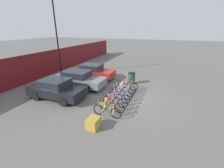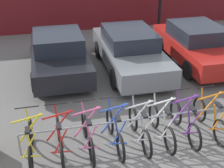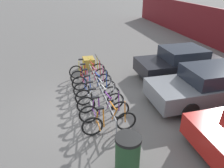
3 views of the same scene
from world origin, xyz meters
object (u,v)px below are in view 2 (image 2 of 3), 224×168
at_px(bicycle_red, 60,140).
at_px(bicycle_white, 161,126).
at_px(bicycle_orange, 210,119).
at_px(bicycle_blue, 115,132).
at_px(bicycle_purple, 185,122).
at_px(bike_rack, 124,123).
at_px(car_red, 196,44).
at_px(car_black, 59,54).
at_px(bicycle_pink, 88,136).
at_px(bicycle_yellow, 31,144).
at_px(car_grey, 130,50).
at_px(bicycle_silver, 140,129).

distance_m(bicycle_red, bicycle_white, 2.38).
distance_m(bicycle_red, bicycle_orange, 3.63).
distance_m(bicycle_blue, bicycle_purple, 1.72).
height_order(bike_rack, car_red, car_red).
relative_size(car_black, car_red, 0.94).
bearing_deg(bike_rack, car_red, 46.19).
height_order(bicycle_pink, bicycle_blue, same).
distance_m(bicycle_yellow, bicycle_pink, 1.25).
distance_m(bicycle_purple, car_black, 5.03).
bearing_deg(bicycle_red, bike_rack, 5.82).
relative_size(bicycle_orange, car_grey, 0.37).
distance_m(bicycle_blue, bicycle_silver, 0.59).
distance_m(bike_rack, car_black, 4.29).
height_order(bicycle_pink, car_black, car_black).
relative_size(bicycle_pink, bicycle_blue, 1.00).
xyz_separation_m(bicycle_white, bicycle_orange, (1.25, 0.00, 0.00)).
relative_size(bicycle_silver, car_grey, 0.37).
height_order(bike_rack, bicycle_purple, bicycle_purple).
bearing_deg(bicycle_red, bicycle_purple, 0.15).
distance_m(bike_rack, bicycle_pink, 0.90).
xyz_separation_m(bike_rack, bicycle_pink, (-0.88, -0.15, -0.12)).
distance_m(car_black, car_grey, 2.42).
height_order(bike_rack, bicycle_pink, bicycle_pink).
height_order(bicycle_red, car_grey, car_grey).
bearing_deg(bicycle_orange, bicycle_blue, 177.66).
bearing_deg(bicycle_blue, bicycle_purple, -3.77).
distance_m(bicycle_red, car_grey, 4.95).
relative_size(bicycle_red, bicycle_silver, 1.00).
distance_m(bicycle_red, car_black, 4.31).
bearing_deg(car_grey, bicycle_blue, -110.36).
distance_m(bicycle_pink, car_black, 4.30).
distance_m(bike_rack, car_red, 5.48).
distance_m(bicycle_white, car_black, 4.75).
bearing_deg(bicycle_blue, bicycle_yellow, 176.23).
distance_m(bicycle_yellow, bicycle_silver, 2.46).
bearing_deg(car_grey, car_black, 175.58).
relative_size(bicycle_purple, bicycle_orange, 1.00).
bearing_deg(bicycle_silver, car_black, 109.81).
distance_m(bicycle_blue, bicycle_orange, 2.38).
height_order(bike_rack, bicycle_white, bicycle_white).
bearing_deg(bicycle_purple, bicycle_white, 176.27).
bearing_deg(bicycle_silver, bicycle_yellow, -179.34).
bearing_deg(bicycle_purple, bicycle_orange, -3.73).
distance_m(bike_rack, bicycle_white, 0.90).
distance_m(bike_rack, bicycle_purple, 1.48).
bearing_deg(bicycle_orange, car_black, 125.09).
distance_m(bicycle_yellow, car_red, 7.21).
bearing_deg(bicycle_silver, bicycle_white, 0.66).
distance_m(bicycle_yellow, bicycle_purple, 3.60).
distance_m(bicycle_white, bicycle_orange, 1.25).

